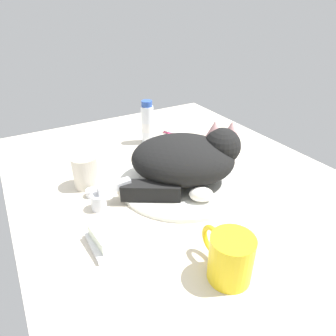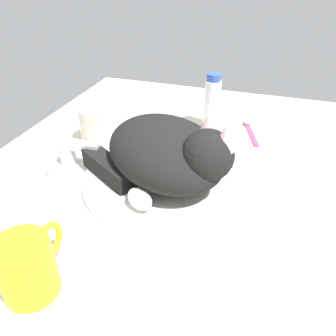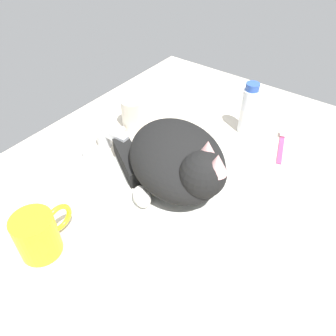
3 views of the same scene
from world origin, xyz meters
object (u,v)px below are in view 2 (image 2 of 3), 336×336
Objects in this scene: rinse_cup at (93,125)px; soap_bar at (21,181)px; faucet at (72,153)px; toothbrush at (251,131)px; cat at (169,153)px; toothpaste_bottle at (212,103)px; coffee_mug at (28,267)px.

rinse_cup is 23.23cm from soap_bar.
faucet reaches higher than toothbrush.
cat is 28.76cm from soap_bar.
rinse_cup is (11.77, 22.99, -3.13)cm from cat.
toothpaste_bottle is at bearing -36.33° from soap_bar.
soap_bar is at bearing 41.49° from coffee_mug.
faucet reaches higher than soap_bar.
faucet is at bearing 126.66° from toothbrush.
soap_bar is at bearing 134.37° from toothbrush.
toothbrush is (56.28, -23.74, -3.85)cm from coffee_mug.
cat reaches higher than faucet.
cat is 2.40× the size of toothpaste_bottle.
toothpaste_bottle is at bearing -57.91° from rinse_cup.
cat reaches higher than toothpaste_bottle.
faucet is 12.52cm from soap_bar.
soap_bar is (-11.20, 26.05, -4.79)cm from cat.
rinse_cup is at bearing -7.59° from soap_bar.
toothpaste_bottle reaches higher than coffee_mug.
cat is 2.67× the size of toothbrush.
faucet is at bearing 88.03° from cat.
faucet is 22.88cm from cat.
soap_bar is at bearing 143.67° from toothpaste_bottle.
coffee_mug is 58.30cm from toothpaste_bottle.
rinse_cup is at bearing 113.21° from toothbrush.
cat is at bearing -117.11° from rinse_cup.
toothpaste_bottle is 1.11× the size of toothbrush.
coffee_mug is (-29.68, -11.98, 1.89)cm from faucet.
cat is 4.76× the size of soap_bar.
cat reaches higher than rinse_cup.
coffee_mug is at bearing -158.02° from faucet.
rinse_cup is at bearing 62.89° from cat.
coffee_mug reaches higher than rinse_cup.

